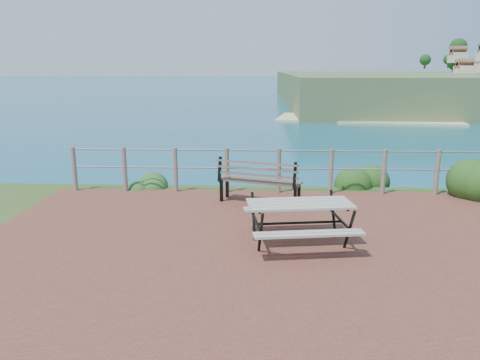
{
  "coord_description": "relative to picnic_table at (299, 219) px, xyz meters",
  "views": [
    {
      "loc": [
        -0.41,
        -6.77,
        2.75
      ],
      "look_at": [
        -0.77,
        1.48,
        0.75
      ],
      "focal_mm": 35.0,
      "sensor_mm": 36.0,
      "label": 1
    }
  ],
  "objects": [
    {
      "name": "park_bench",
      "position": [
        -0.63,
        2.27,
        0.19
      ],
      "size": [
        1.75,
        0.93,
        0.96
      ],
      "rotation": [
        0.0,
        0.0,
        -0.32
      ],
      "color": "brown",
      "rests_on": "ground"
    },
    {
      "name": "ocean",
      "position": [
        -0.21,
        199.76,
        -0.44
      ],
      "size": [
        1200.0,
        1200.0,
        0.0
      ],
      "primitive_type": "plane",
      "color": "#167185",
      "rests_on": "ground"
    },
    {
      "name": "ground",
      "position": [
        -0.21,
        -0.24,
        -0.44
      ],
      "size": [
        10.0,
        7.0,
        0.12
      ],
      "primitive_type": "cube",
      "color": "brown",
      "rests_on": "ground"
    },
    {
      "name": "picnic_table",
      "position": [
        0.0,
        0.0,
        0.0
      ],
      "size": [
        1.69,
        1.39,
        0.68
      ],
      "rotation": [
        0.0,
        0.0,
        0.14
      ],
      "color": "gray",
      "rests_on": "ground"
    },
    {
      "name": "shrub_lip_east",
      "position": [
        1.84,
        3.94,
        -0.44
      ],
      "size": [
        0.87,
        0.87,
        0.66
      ],
      "primitive_type": "ellipsoid",
      "color": "#164919",
      "rests_on": "ground"
    },
    {
      "name": "safety_railing",
      "position": [
        -0.21,
        3.11,
        0.14
      ],
      "size": [
        9.4,
        0.1,
        1.0
      ],
      "color": "#6B5B4C",
      "rests_on": "ground"
    },
    {
      "name": "shrub_lip_west",
      "position": [
        -3.22,
        3.49,
        -0.44
      ],
      "size": [
        0.76,
        0.76,
        0.5
      ],
      "primitive_type": "ellipsoid",
      "color": "#285A22",
      "rests_on": "ground"
    }
  ]
}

